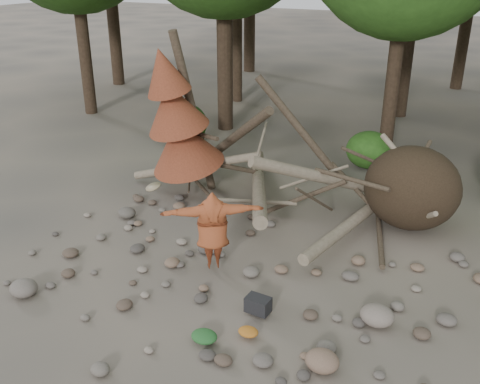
% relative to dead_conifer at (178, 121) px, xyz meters
% --- Properties ---
extents(ground, '(120.00, 120.00, 0.00)m').
position_rel_dead_conifer_xyz_m(ground, '(3.12, -3.37, -2.11)').
color(ground, '#514C44').
rests_on(ground, ground).
extents(deadfall_pile, '(8.55, 5.24, 3.30)m').
position_rel_dead_conifer_xyz_m(deadfall_pile, '(5.13, 0.87, -1.16)').
color(deadfall_pile, '#332619').
rests_on(deadfall_pile, ground).
extents(dead_conifer, '(2.06, 2.16, 4.35)m').
position_rel_dead_conifer_xyz_m(dead_conifer, '(0.00, 0.00, 0.00)').
color(dead_conifer, '#4C3F30').
rests_on(dead_conifer, ground).
extents(bush_left, '(1.80, 1.80, 1.44)m').
position_rel_dead_conifer_xyz_m(bush_left, '(-2.38, 3.83, -1.39)').
color(bush_left, '#234D14').
rests_on(bush_left, ground).
extents(bush_mid, '(1.40, 1.40, 1.12)m').
position_rel_dead_conifer_xyz_m(bush_mid, '(3.92, 4.43, -1.55)').
color(bush_mid, '#2E611C').
rests_on(bush_mid, ground).
extents(frisbee_thrower, '(2.15, 1.58, 1.85)m').
position_rel_dead_conifer_xyz_m(frisbee_thrower, '(2.51, -2.78, -1.21)').
color(frisbee_thrower, '#984322').
rests_on(frisbee_thrower, ground).
extents(backpack, '(0.45, 0.32, 0.29)m').
position_rel_dead_conifer_xyz_m(backpack, '(3.96, -3.76, -1.97)').
color(backpack, black).
rests_on(backpack, ground).
extents(cloth_green, '(0.45, 0.37, 0.17)m').
position_rel_dead_conifer_xyz_m(cloth_green, '(3.49, -4.87, -2.03)').
color(cloth_green, '#245B27').
rests_on(cloth_green, ground).
extents(cloth_orange, '(0.35, 0.29, 0.13)m').
position_rel_dead_conifer_xyz_m(cloth_orange, '(4.08, -4.41, -2.05)').
color(cloth_orange, '#AE651D').
rests_on(cloth_orange, ground).
extents(boulder_front_left, '(0.54, 0.48, 0.32)m').
position_rel_dead_conifer_xyz_m(boulder_front_left, '(-0.23, -5.18, -1.95)').
color(boulder_front_left, '#6E655C').
rests_on(boulder_front_left, ground).
extents(boulder_front_right, '(0.54, 0.48, 0.32)m').
position_rel_dead_conifer_xyz_m(boulder_front_right, '(5.43, -4.60, -1.95)').
color(boulder_front_right, '#806350').
rests_on(boulder_front_right, ground).
extents(boulder_mid_right, '(0.59, 0.53, 0.36)m').
position_rel_dead_conifer_xyz_m(boulder_mid_right, '(5.93, -3.10, -1.93)').
color(boulder_mid_right, gray).
rests_on(boulder_mid_right, ground).
extents(boulder_mid_left, '(0.44, 0.40, 0.27)m').
position_rel_dead_conifer_xyz_m(boulder_mid_left, '(-0.54, -1.64, -1.98)').
color(boulder_mid_left, '#59534B').
rests_on(boulder_mid_left, ground).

